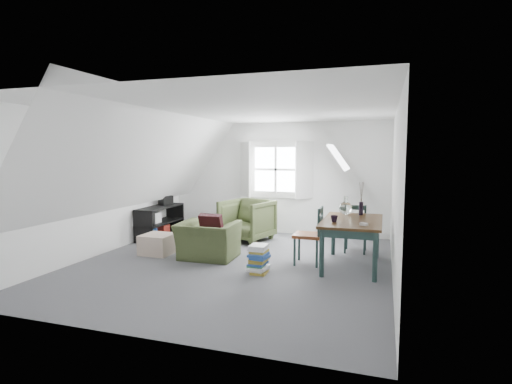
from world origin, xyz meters
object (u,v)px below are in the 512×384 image
(armchair_far, at_px, (247,240))
(dining_chair_far, at_px, (356,227))
(ottoman, at_px, (158,244))
(dining_chair_near, at_px, (310,234))
(dining_table, at_px, (352,226))
(armchair_near, at_px, (208,258))
(media_shelf, at_px, (159,224))
(magazine_stack, at_px, (259,259))

(armchair_far, relative_size, dining_chair_far, 1.04)
(armchair_far, height_order, ottoman, armchair_far)
(dining_chair_far, bearing_deg, dining_chair_near, 37.88)
(ottoman, height_order, dining_chair_far, dining_chair_far)
(dining_table, bearing_deg, armchair_near, -169.49)
(armchair_near, bearing_deg, dining_chair_far, -154.71)
(armchair_near, height_order, armchair_far, armchair_far)
(armchair_near, bearing_deg, media_shelf, -37.27)
(ottoman, distance_m, dining_chair_far, 3.62)
(armchair_far, distance_m, dining_chair_near, 2.15)
(armchair_near, distance_m, ottoman, 1.02)
(ottoman, xyz_separation_m, dining_chair_far, (3.40, 1.21, 0.29))
(armchair_near, height_order, ottoman, ottoman)
(armchair_far, distance_m, magazine_stack, 2.30)
(ottoman, xyz_separation_m, magazine_stack, (2.09, -0.55, 0.04))
(dining_chair_far, bearing_deg, media_shelf, -19.53)
(magazine_stack, bearing_deg, media_shelf, 147.98)
(ottoman, distance_m, dining_chair_near, 2.77)
(ottoman, bearing_deg, dining_chair_near, 3.85)
(dining_table, bearing_deg, dining_chair_near, -170.51)
(ottoman, height_order, dining_table, dining_table)
(armchair_near, bearing_deg, magazine_stack, 152.25)
(dining_table, distance_m, dining_chair_near, 0.69)
(media_shelf, bearing_deg, dining_table, -13.46)
(armchair_near, height_order, media_shelf, media_shelf)
(dining_table, xyz_separation_m, dining_chair_far, (-0.01, 0.96, -0.19))
(ottoman, relative_size, dining_table, 0.35)
(dining_chair_near, relative_size, media_shelf, 0.72)
(ottoman, relative_size, dining_chair_near, 0.56)
(ottoman, height_order, dining_chair_near, dining_chair_near)
(armchair_far, bearing_deg, dining_chair_far, 7.56)
(armchair_far, bearing_deg, dining_table, -13.94)
(armchair_far, height_order, media_shelf, media_shelf)
(dining_table, distance_m, media_shelf, 4.25)
(armchair_far, relative_size, media_shelf, 0.71)
(armchair_far, height_order, dining_chair_far, dining_chair_far)
(dining_chair_near, bearing_deg, ottoman, -70.29)
(armchair_near, height_order, magazine_stack, magazine_stack)
(dining_chair_far, bearing_deg, dining_table, 71.01)
(dining_table, height_order, magazine_stack, dining_table)
(armchair_near, relative_size, armchair_far, 1.04)
(dining_chair_near, xyz_separation_m, magazine_stack, (-0.65, -0.73, -0.28))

